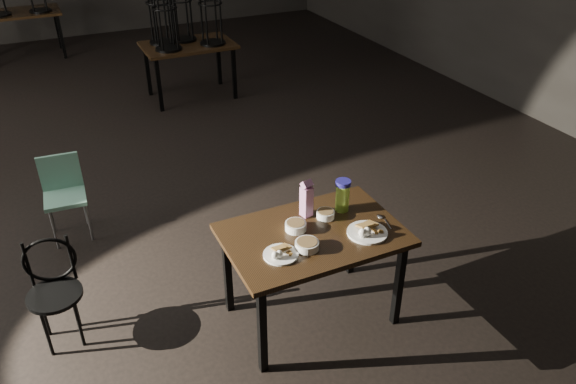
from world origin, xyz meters
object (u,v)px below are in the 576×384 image
water_bottle (343,195)px  bentwood_chair (53,284)px  main_table (313,242)px  school_chair (64,190)px  juice_carton (306,199)px

water_bottle → bentwood_chair: water_bottle is taller
main_table → school_chair: (-1.46, 1.87, -0.23)m
juice_carton → school_chair: juice_carton is taller
juice_carton → bentwood_chair: (-1.72, 0.36, -0.42)m
main_table → juice_carton: (0.05, 0.21, 0.21)m
main_table → bentwood_chair: bearing=160.9°
water_bottle → main_table: bearing=-152.6°
water_bottle → bentwood_chair: bearing=168.3°
juice_carton → bentwood_chair: 1.81m
main_table → bentwood_chair: size_ratio=1.56×
bentwood_chair → water_bottle: bearing=-4.7°
juice_carton → school_chair: size_ratio=0.38×
juice_carton → water_bottle: juice_carton is taller
juice_carton → main_table: bearing=-104.1°
bentwood_chair → school_chair: bentwood_chair is taller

